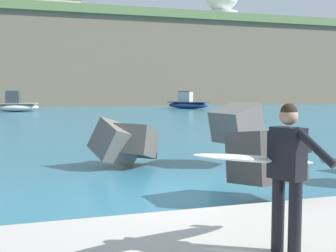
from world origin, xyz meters
TOP-DOWN VIEW (x-y plane):
  - ground_plane at (0.00, 0.00)m, footprint 400.00×400.00m
  - breakwater_jetty at (-1.25, 1.11)m, footprint 33.23×6.12m
  - surfer_with_board at (0.08, -3.84)m, footprint 2.09×1.42m
  - boat_near_centre at (-4.80, 37.78)m, footprint 4.60×2.65m
  - boat_mid_left at (14.55, 39.41)m, footprint 5.07×4.92m
  - headland_bluff at (13.82, 71.91)m, footprint 74.63×45.52m
  - radar_dome at (31.24, 66.78)m, footprint 6.47×6.47m
  - station_building_west at (-4.49, 69.10)m, footprint 7.96×5.98m
  - station_building_east at (-0.43, 72.15)m, footprint 5.30×7.81m
  - station_building_annex at (2.04, 81.30)m, footprint 8.07×6.48m

SIDE VIEW (x-z plane):
  - ground_plane at x=0.00m, z-range 0.00..0.00m
  - boat_mid_left at x=14.55m, z-range -0.41..1.70m
  - boat_near_centre at x=-4.80m, z-range -0.41..1.76m
  - breakwater_jetty at x=-1.25m, z-range -0.23..2.42m
  - surfer_with_board at x=0.08m, z-range 0.39..2.16m
  - headland_bluff at x=13.82m, z-range 0.02..13.72m
  - station_building_west at x=-4.49m, z-range 13.71..18.30m
  - station_building_east at x=-0.43m, z-range 13.71..19.16m
  - station_building_annex at x=2.04m, z-range 13.71..20.34m
  - radar_dome at x=31.24m, z-range 13.83..23.74m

